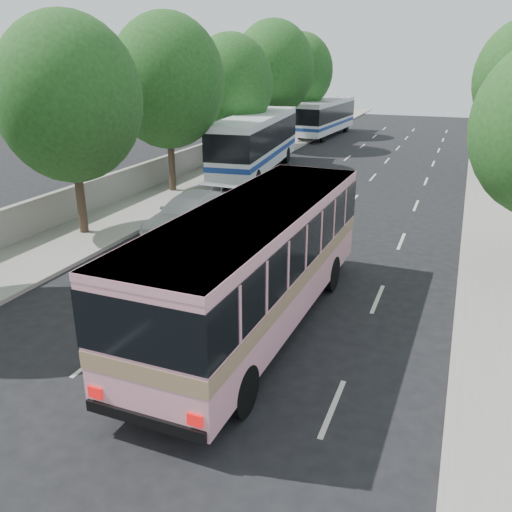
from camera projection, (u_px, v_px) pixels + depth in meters
The scene contains 15 objects.
ground at pixel (201, 333), 14.96m from camera, with size 120.00×120.00×0.00m, color black.
sidewalk_left at pixel (221, 171), 35.27m from camera, with size 4.00×90.00×0.15m, color #9E998E.
sidewalk_right at pixel (505, 194), 29.55m from camera, with size 4.00×90.00×0.12m, color #9E998E.
low_wall at pixel (196, 157), 35.59m from camera, with size 0.30×90.00×1.50m, color #9E998E.
tree_left_b at pixel (69, 93), 20.95m from camera, with size 5.70×5.70×8.88m.
tree_left_c at pixel (168, 77), 27.90m from camera, with size 6.00×6.00×9.35m.
tree_left_d at pixel (232, 80), 35.03m from camera, with size 5.52×5.52×8.60m.
tree_left_e at pixel (274, 65), 41.71m from camera, with size 6.30×6.30×9.82m.
tree_left_f at pixel (301, 68), 48.92m from camera, with size 5.88×5.88×9.16m.
pink_bus at pixel (256, 254), 14.53m from camera, with size 3.10×11.12×3.53m.
pink_taxi at pixel (287, 235), 20.76m from camera, with size 1.74×4.33×1.47m, color #FF1691.
white_pickup at pixel (190, 214), 23.23m from camera, with size 2.26×5.55×1.61m, color silver.
tour_coach_front at pixel (256, 138), 34.31m from camera, with size 3.88×12.44×3.66m.
tour_coach_rear at pixel (326, 115), 50.12m from camera, with size 3.07×11.04×3.26m.
taxi_roof_sign at pixel (288, 214), 20.47m from camera, with size 0.55×0.18×0.18m, color silver.
Camera 1 is at (6.20, -11.83, 7.24)m, focal length 38.00 mm.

